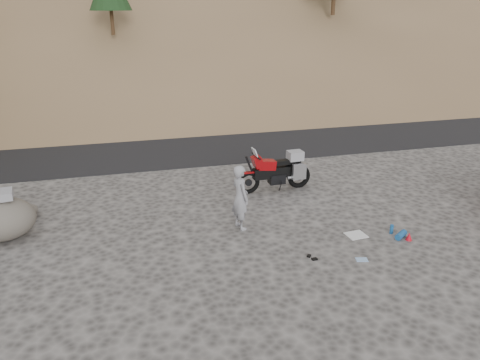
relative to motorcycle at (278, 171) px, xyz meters
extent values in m
plane|color=#3E3B39|center=(-0.61, -2.66, -0.63)|extent=(140.00, 140.00, 0.00)
cube|color=black|center=(-0.61, 6.34, -0.63)|extent=(120.00, 7.00, 0.05)
cylinder|color=#382314|center=(-4.61, 11.34, 4.26)|extent=(0.17, 0.17, 1.40)
torus|color=black|center=(-0.99, -0.06, -0.26)|extent=(0.74, 0.18, 0.74)
cylinder|color=black|center=(-0.99, -0.06, -0.26)|extent=(0.23, 0.08, 0.22)
torus|color=black|center=(0.74, 0.05, -0.26)|extent=(0.79, 0.21, 0.78)
cylinder|color=black|center=(0.74, 0.05, -0.26)|extent=(0.25, 0.11, 0.25)
cylinder|color=black|center=(-0.90, -0.06, 0.15)|extent=(0.42, 0.09, 0.90)
cylinder|color=black|center=(-0.74, -0.05, 0.57)|extent=(0.10, 0.69, 0.05)
cube|color=black|center=(-0.15, -0.01, -0.02)|extent=(1.35, 0.36, 0.33)
cube|color=black|center=(-0.04, 0.00, -0.24)|extent=(0.52, 0.37, 0.31)
cube|color=maroon|center=(-0.41, -0.03, 0.26)|extent=(0.61, 0.37, 0.35)
cube|color=maroon|center=(-0.71, -0.05, 0.39)|extent=(0.36, 0.40, 0.39)
cube|color=silver|center=(-0.79, -0.05, 0.68)|extent=(0.15, 0.34, 0.28)
cube|color=black|center=(0.13, 0.01, 0.28)|extent=(0.63, 0.29, 0.13)
cube|color=black|center=(0.55, 0.04, 0.24)|extent=(0.40, 0.23, 0.11)
cube|color=silver|center=(0.61, -0.25, 0.01)|extent=(0.45, 0.16, 0.50)
cube|color=silver|center=(0.57, 0.33, 0.01)|extent=(0.45, 0.16, 0.50)
cube|color=#939297|center=(0.57, 0.04, 0.46)|extent=(0.49, 0.41, 0.29)
cube|color=maroon|center=(-0.99, -0.06, 0.07)|extent=(0.34, 0.16, 0.04)
cylinder|color=black|center=(0.03, -0.20, -0.43)|extent=(0.04, 0.23, 0.41)
cylinder|color=silver|center=(0.53, -0.12, -0.19)|extent=(0.51, 0.13, 0.14)
imported|color=#939297|center=(-1.85, -2.31, -0.63)|extent=(0.56, 0.72, 1.74)
ellipsoid|color=#56524A|center=(-7.79, -1.38, -0.10)|extent=(1.72, 1.49, 1.07)
ellipsoid|color=#56524A|center=(-7.44, -0.15, -0.45)|extent=(0.66, 0.60, 0.37)
cube|color=white|center=(0.91, -3.52, -0.62)|extent=(0.53, 0.48, 0.02)
cylinder|color=#195597|center=(1.94, -3.93, -0.55)|extent=(0.43, 0.37, 0.16)
cylinder|color=#195597|center=(1.84, -3.66, -0.51)|extent=(0.12, 0.12, 0.24)
cone|color=red|center=(2.07, -4.09, -0.53)|extent=(0.18, 0.18, 0.21)
cube|color=black|center=(-0.62, -4.39, -0.61)|extent=(0.13, 0.10, 0.04)
cube|color=black|center=(-0.68, -4.22, -0.61)|extent=(0.13, 0.14, 0.04)
cube|color=#95B9E6|center=(0.45, -4.67, -0.63)|extent=(0.31, 0.26, 0.01)
camera|label=1|loc=(-4.73, -13.15, 4.91)|focal=35.00mm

